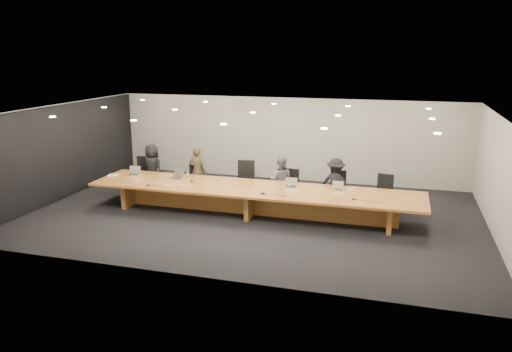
{
  "coord_description": "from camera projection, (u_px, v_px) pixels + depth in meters",
  "views": [
    {
      "loc": [
        3.73,
        -12.35,
        4.33
      ],
      "look_at": [
        0.0,
        0.3,
        1.0
      ],
      "focal_mm": 35.0,
      "sensor_mm": 36.0,
      "label": 1
    }
  ],
  "objects": [
    {
      "name": "ground",
      "position": [
        253.0,
        214.0,
        13.57
      ],
      "size": [
        12.0,
        12.0,
        0.0
      ],
      "primitive_type": "plane",
      "color": "black",
      "rests_on": "ground"
    },
    {
      "name": "back_wall",
      "position": [
        287.0,
        139.0,
        16.94
      ],
      "size": [
        12.0,
        0.02,
        2.8
      ],
      "primitive_type": "cube",
      "color": "silver",
      "rests_on": "ground"
    },
    {
      "name": "left_wall_panel",
      "position": [
        62.0,
        152.0,
        14.86
      ],
      "size": [
        0.08,
        7.84,
        2.74
      ],
      "primitive_type": "cube",
      "color": "black",
      "rests_on": "ground"
    },
    {
      "name": "conference_table",
      "position": [
        253.0,
        196.0,
        13.44
      ],
      "size": [
        9.0,
        1.8,
        0.75
      ],
      "color": "#925320",
      "rests_on": "ground"
    },
    {
      "name": "chair_far_left",
      "position": [
        141.0,
        173.0,
        15.8
      ],
      "size": [
        0.57,
        0.57,
        1.08
      ],
      "primitive_type": null,
      "rotation": [
        0.0,
        0.0,
        -0.03
      ],
      "color": "black",
      "rests_on": "ground"
    },
    {
      "name": "chair_left",
      "position": [
        196.0,
        179.0,
        15.25
      ],
      "size": [
        0.64,
        0.64,
        0.99
      ],
      "primitive_type": null,
      "rotation": [
        0.0,
        0.0,
        0.32
      ],
      "color": "black",
      "rests_on": "ground"
    },
    {
      "name": "chair_mid_left",
      "position": [
        245.0,
        181.0,
        14.65
      ],
      "size": [
        0.68,
        0.68,
        1.2
      ],
      "primitive_type": null,
      "rotation": [
        0.0,
        0.0,
        0.12
      ],
      "color": "black",
      "rests_on": "ground"
    },
    {
      "name": "chair_mid_right",
      "position": [
        289.0,
        187.0,
        14.39
      ],
      "size": [
        0.6,
        0.6,
        1.02
      ],
      "primitive_type": null,
      "rotation": [
        0.0,
        0.0,
        -0.17
      ],
      "color": "black",
      "rests_on": "ground"
    },
    {
      "name": "chair_right",
      "position": [
        338.0,
        190.0,
        14.01
      ],
      "size": [
        0.6,
        0.6,
        1.06
      ],
      "primitive_type": null,
      "rotation": [
        0.0,
        0.0,
        0.11
      ],
      "color": "black",
      "rests_on": "ground"
    },
    {
      "name": "chair_far_right",
      "position": [
        383.0,
        193.0,
        13.67
      ],
      "size": [
        0.61,
        0.61,
        1.05
      ],
      "primitive_type": null,
      "rotation": [
        0.0,
        0.0,
        -0.15
      ],
      "color": "black",
      "rests_on": "ground"
    },
    {
      "name": "person_a",
      "position": [
        152.0,
        168.0,
        15.56
      ],
      "size": [
        0.82,
        0.63,
        1.52
      ],
      "primitive_type": "imported",
      "rotation": [
        0.0,
        0.0,
        2.93
      ],
      "color": "black",
      "rests_on": "ground"
    },
    {
      "name": "person_b",
      "position": [
        197.0,
        171.0,
        15.12
      ],
      "size": [
        0.58,
        0.4,
        1.53
      ],
      "primitive_type": "imported",
      "rotation": [
        0.0,
        0.0,
        3.08
      ],
      "color": "#352D1C",
      "rests_on": "ground"
    },
    {
      "name": "person_c",
      "position": [
        281.0,
        180.0,
        14.35
      ],
      "size": [
        0.72,
        0.57,
        1.41
      ],
      "primitive_type": "imported",
      "rotation": [
        0.0,
        0.0,
        3.2
      ],
      "color": "#5D5D60",
      "rests_on": "ground"
    },
    {
      "name": "person_d",
      "position": [
        336.0,
        184.0,
        13.87
      ],
      "size": [
        1.01,
        0.67,
        1.46
      ],
      "primitive_type": "imported",
      "rotation": [
        0.0,
        0.0,
        2.99
      ],
      "color": "black",
      "rests_on": "ground"
    },
    {
      "name": "laptop_a",
      "position": [
        133.0,
        171.0,
        14.7
      ],
      "size": [
        0.36,
        0.28,
        0.26
      ],
      "primitive_type": null,
      "rotation": [
        0.0,
        0.0,
        0.11
      ],
      "color": "#BBAB8F",
      "rests_on": "conference_table"
    },
    {
      "name": "laptop_b",
      "position": [
        176.0,
        174.0,
        14.3
      ],
      "size": [
        0.4,
        0.33,
        0.27
      ],
      "primitive_type": null,
      "rotation": [
        0.0,
        0.0,
        -0.29
      ],
      "color": "tan",
      "rests_on": "conference_table"
    },
    {
      "name": "laptop_d",
      "position": [
        291.0,
        183.0,
        13.41
      ],
      "size": [
        0.34,
        0.27,
        0.25
      ],
      "primitive_type": null,
      "rotation": [
        0.0,
        0.0,
        0.13
      ],
      "color": "tan",
      "rests_on": "conference_table"
    },
    {
      "name": "laptop_e",
      "position": [
        338.0,
        186.0,
        13.13
      ],
      "size": [
        0.32,
        0.25,
        0.23
      ],
      "primitive_type": null,
      "rotation": [
        0.0,
        0.0,
        0.15
      ],
      "color": "#C1B593",
      "rests_on": "conference_table"
    },
    {
      "name": "water_bottle",
      "position": [
        188.0,
        176.0,
        14.18
      ],
      "size": [
        0.08,
        0.08,
        0.2
      ],
      "primitive_type": "cylinder",
      "rotation": [
        0.0,
        0.0,
        0.29
      ],
      "color": "#AABAB7",
      "rests_on": "conference_table"
    },
    {
      "name": "amber_mug",
      "position": [
        192.0,
        181.0,
        13.88
      ],
      "size": [
        0.09,
        0.09,
        0.09
      ],
      "primitive_type": "cylinder",
      "rotation": [
        0.0,
        0.0,
        -0.39
      ],
      "color": "maroon",
      "rests_on": "conference_table"
    },
    {
      "name": "paper_cup_near",
      "position": [
        290.0,
        185.0,
        13.45
      ],
      "size": [
        0.07,
        0.07,
        0.08
      ],
      "primitive_type": "cone",
      "rotation": [
        0.0,
        0.0,
        0.04
      ],
      "color": "silver",
      "rests_on": "conference_table"
    },
    {
      "name": "paper_cup_far",
      "position": [
        350.0,
        191.0,
        12.93
      ],
      "size": [
        0.09,
        0.09,
        0.08
      ],
      "primitive_type": "cone",
      "rotation": [
        0.0,
        0.0,
        -0.24
      ],
      "color": "silver",
      "rests_on": "conference_table"
    },
    {
      "name": "notepad",
      "position": [
        113.0,
        175.0,
        14.69
      ],
      "size": [
        0.32,
        0.28,
        0.02
      ],
      "primitive_type": "cube",
      "rotation": [
        0.0,
        0.0,
        0.25
      ],
      "color": "white",
      "rests_on": "conference_table"
    },
    {
      "name": "lime_gadget",
      "position": [
        113.0,
        174.0,
        14.71
      ],
      "size": [
        0.16,
        0.1,
        0.02
      ],
      "primitive_type": "cube",
      "rotation": [
        0.0,
        0.0,
        0.12
      ],
      "color": "#5DBD32",
      "rests_on": "notepad"
    },
    {
      "name": "av_box",
      "position": [
        128.0,
        182.0,
        13.85
      ],
      "size": [
        0.27,
        0.24,
        0.03
      ],
      "primitive_type": "cube",
      "rotation": [
        0.0,
        0.0,
        0.37
      ],
      "color": "silver",
      "rests_on": "conference_table"
    },
    {
      "name": "mic_left",
      "position": [
        148.0,
        185.0,
        13.59
      ],
      "size": [
        0.14,
        0.14,
        0.03
      ],
      "primitive_type": "cone",
      "rotation": [
        0.0,
        0.0,
        0.08
      ],
      "color": "black",
      "rests_on": "conference_table"
    },
    {
      "name": "mic_center",
      "position": [
        263.0,
        193.0,
        12.82
      ],
      "size": [
        0.17,
        0.17,
        0.03
      ],
      "primitive_type": "cone",
      "rotation": [
        0.0,
        0.0,
        -0.3
      ],
      "color": "black",
      "rests_on": "conference_table"
    },
    {
      "name": "mic_right",
      "position": [
        354.0,
        199.0,
        12.32
      ],
      "size": [
        0.14,
        0.14,
        0.03
      ],
      "primitive_type": "cone",
      "rotation": [
        0.0,
        0.0,
        -0.27
      ],
      "color": "black",
      "rests_on": "conference_table"
    }
  ]
}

